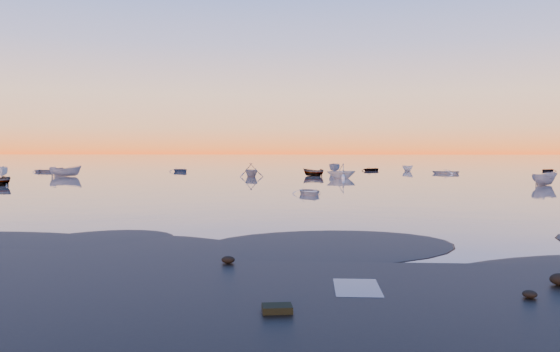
# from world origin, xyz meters

# --- Properties ---
(ground) EXTENTS (600.00, 600.00, 0.00)m
(ground) POSITION_xyz_m (0.00, 100.00, 0.00)
(ground) COLOR #655A54
(ground) RESTS_ON ground
(mud_lobes) EXTENTS (140.00, 6.00, 0.07)m
(mud_lobes) POSITION_xyz_m (0.00, -1.00, 0.01)
(mud_lobes) COLOR black
(mud_lobes) RESTS_ON ground
(moored_fleet) EXTENTS (124.00, 58.00, 1.20)m
(moored_fleet) POSITION_xyz_m (0.00, 53.00, 0.00)
(moored_fleet) COLOR silver
(moored_fleet) RESTS_ON ground
(boat_near_center) EXTENTS (3.98, 4.35, 1.44)m
(boat_near_center) POSITION_xyz_m (24.84, 39.32, 0.00)
(boat_near_center) COLOR slate
(boat_near_center) RESTS_ON ground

